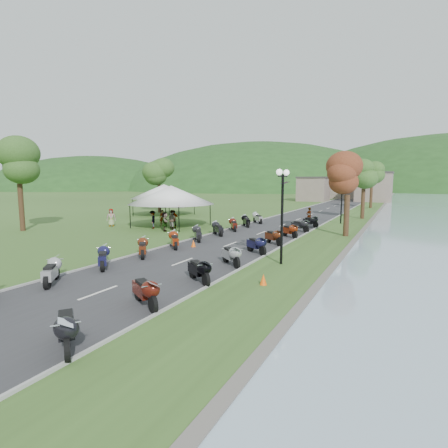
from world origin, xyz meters
The scene contains 12 objects.
road centered at (0.00, 40.00, 0.01)m, with size 7.00×120.00×0.02m, color #343437.
hills_backdrop centered at (0.00, 200.00, 0.00)m, with size 360.00×120.00×76.00m, color #285621, non-canonical shape.
far_building centered at (-2.00, 85.00, 2.50)m, with size 18.00×16.00×5.00m, color gray.
moto_row_left centered at (-2.75, 14.51, 0.55)m, with size 2.60×41.90×1.10m, color #331411, non-canonical shape.
moto_row_right centered at (2.75, 16.56, 0.55)m, with size 2.60×36.76×1.10m, color #331411, non-canonical shape.
vendor_tent_main centered at (-9.37, 28.08, 2.00)m, with size 5.54×5.54×4.00m, color white, non-canonical shape.
vendor_tent_side centered at (-16.64, 36.66, 2.00)m, with size 5.57×5.57×4.00m, color white, non-canonical shape.
tree_park_left centered at (-19.58, 19.62, 4.78)m, with size 3.44×3.44×9.56m, color #3F6C29, non-canonical shape.
tree_lakeside centered at (6.68, 29.57, 3.79)m, with size 2.73×2.73×7.58m, color #3F6C29, non-canonical shape.
pedestrian_a centered at (-10.52, 28.13, 0.00)m, with size 0.58×0.42×1.58m, color slate.
pedestrian_b centered at (-8.07, 26.37, 0.00)m, with size 0.88×0.48×1.81m, color slate.
pedestrian_c centered at (-10.05, 26.00, 0.00)m, with size 1.10×0.45×1.70m, color slate.
Camera 1 is at (10.64, 0.27, 4.48)m, focal length 28.00 mm.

